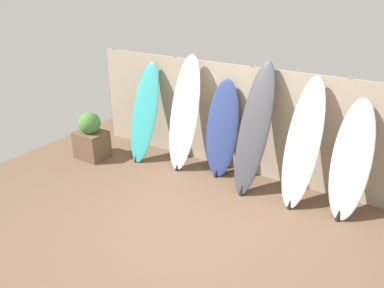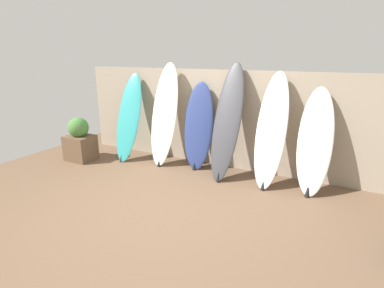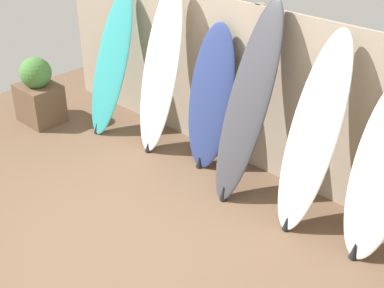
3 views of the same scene
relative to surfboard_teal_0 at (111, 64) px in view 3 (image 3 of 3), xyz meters
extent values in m
plane|color=brown|center=(1.82, -1.55, -0.84)|extent=(7.68, 7.68, 0.00)
cube|color=gray|center=(1.82, 0.45, 0.06)|extent=(6.08, 0.04, 1.80)
cylinder|color=gray|center=(-1.06, 0.49, 0.06)|extent=(0.10, 0.10, 1.80)
cylinder|color=gray|center=(0.38, 0.49, 0.06)|extent=(0.10, 0.10, 1.80)
cylinder|color=gray|center=(1.82, 0.49, 0.06)|extent=(0.10, 0.10, 1.80)
cylinder|color=gray|center=(3.26, 0.49, 0.06)|extent=(0.10, 0.10, 1.80)
ellipsoid|color=teal|center=(0.00, 0.00, 0.01)|extent=(0.57, 0.78, 1.70)
cone|color=black|center=(0.00, -0.30, -0.77)|extent=(0.08, 0.08, 0.13)
ellipsoid|color=white|center=(0.82, 0.05, 0.12)|extent=(0.57, 0.58, 1.93)
cone|color=black|center=(0.82, -0.18, -0.77)|extent=(0.08, 0.08, 0.11)
ellipsoid|color=navy|center=(1.49, 0.15, -0.04)|extent=(0.59, 0.48, 1.60)
cone|color=black|center=(1.49, -0.02, -0.77)|extent=(0.08, 0.08, 0.12)
ellipsoid|color=#38383D|center=(2.10, 0.00, 0.14)|extent=(0.50, 0.79, 1.95)
cone|color=black|center=(2.10, -0.33, -0.75)|extent=(0.08, 0.08, 0.16)
ellipsoid|color=white|center=(2.85, 0.00, 0.07)|extent=(0.47, 0.70, 1.83)
cone|color=black|center=(2.85, -0.29, -0.76)|extent=(0.08, 0.08, 0.14)
ellipsoid|color=white|center=(3.50, 0.06, -0.03)|extent=(0.56, 0.70, 1.61)
cone|color=black|center=(3.50, -0.22, -0.74)|extent=(0.08, 0.08, 0.17)
cube|color=brown|center=(-0.80, -0.58, -0.59)|extent=(0.54, 0.45, 0.50)
sphere|color=#467A38|center=(-0.80, -0.58, -0.17)|extent=(0.40, 0.40, 0.40)
camera|label=1|loc=(4.11, -4.89, 2.17)|focal=35.00mm
camera|label=2|loc=(3.86, -4.64, 1.23)|focal=28.00mm
camera|label=3|loc=(4.95, -3.80, 2.31)|focal=50.00mm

